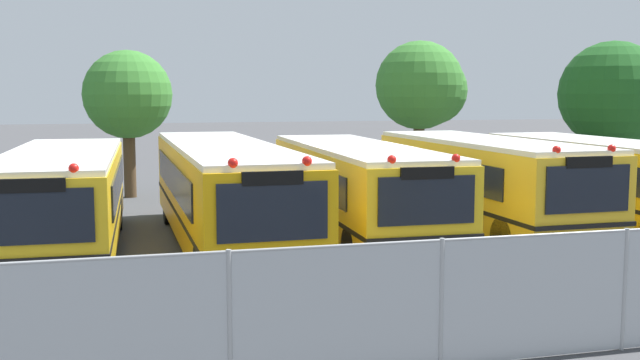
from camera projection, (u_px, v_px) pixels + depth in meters
name	position (u px, v px, depth m)	size (l,w,h in m)	color
ground_plane	(358.00, 240.00, 19.64)	(160.00, 160.00, 0.00)	#424244
school_bus_0	(63.00, 198.00, 17.57)	(2.78, 10.05, 2.60)	yellow
school_bus_1	(224.00, 191.00, 18.36)	(2.59, 11.73, 2.72)	#EAA80C
school_bus_2	(356.00, 187.00, 19.48)	(2.71, 10.04, 2.61)	yellow
school_bus_3	(484.00, 182.00, 20.35)	(2.68, 9.41, 2.71)	yellow
school_bus_4	(608.00, 180.00, 21.17)	(2.66, 9.86, 2.60)	yellow
tree_1	(127.00, 94.00, 27.19)	(3.21, 3.21, 5.37)	#4C3823
tree_2	(424.00, 87.00, 31.14)	(3.85, 3.67, 5.97)	#4C3823
tree_3	(611.00, 93.00, 33.30)	(4.68, 4.68, 6.12)	#4C3823
chainlink_fence	(536.00, 294.00, 10.73)	(20.56, 0.07, 1.84)	#9EA0A3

